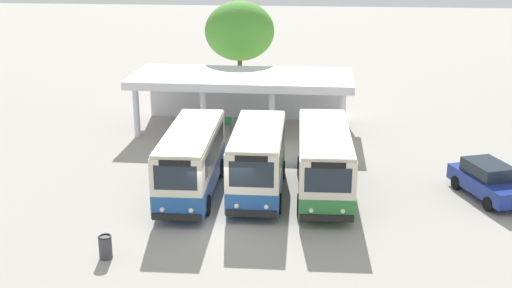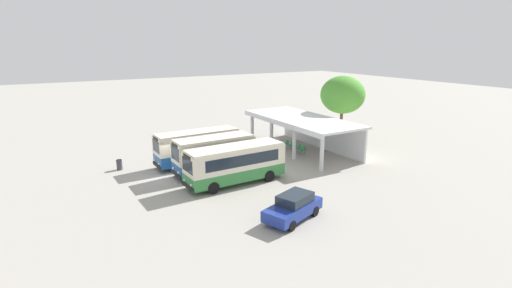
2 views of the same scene
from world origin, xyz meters
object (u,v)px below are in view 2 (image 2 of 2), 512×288
city_bus_second_in_row (214,153)px  litter_bin_apron (119,165)px  waiting_chair_second_from_end (291,145)px  waiting_chair_fourth_seat (299,148)px  city_bus_middle_cream (235,163)px  city_bus_nearest_orange (198,146)px  parked_car_flank (293,207)px  waiting_chair_fifth_seat (303,149)px  waiting_chair_middle_seat (295,146)px  waiting_chair_end_by_column (287,143)px

city_bus_second_in_row → litter_bin_apron: 8.43m
waiting_chair_second_from_end → waiting_chair_fourth_seat: 1.38m
city_bus_middle_cream → city_bus_nearest_orange: bearing=-173.3°
city_bus_middle_cream → parked_car_flank: bearing=1.8°
waiting_chair_fourth_seat → parked_car_flank: bearing=-37.6°
city_bus_second_in_row → waiting_chair_fifth_seat: bearing=94.5°
city_bus_middle_cream → waiting_chair_fifth_seat: 10.12m
waiting_chair_second_from_end → waiting_chair_fifth_seat: bearing=-3.0°
city_bus_nearest_orange → city_bus_second_in_row: 3.00m
city_bus_middle_cream → waiting_chair_fourth_seat: city_bus_middle_cream is taller
waiting_chair_second_from_end → waiting_chair_middle_seat: same height
city_bus_second_in_row → parked_car_flank: size_ratio=1.52×
waiting_chair_second_from_end → waiting_chair_middle_seat: (0.69, -0.07, 0.00)m
waiting_chair_middle_seat → waiting_chair_end_by_column: bearing=-178.1°
waiting_chair_end_by_column → waiting_chair_middle_seat: bearing=1.9°
city_bus_second_in_row → waiting_chair_end_by_column: 10.44m
waiting_chair_middle_seat → waiting_chair_fifth_seat: bearing=-1.7°
waiting_chair_fifth_seat → city_bus_second_in_row: bearing=-85.5°
waiting_chair_end_by_column → waiting_chair_fifth_seat: size_ratio=1.00×
parked_car_flank → waiting_chair_fifth_seat: 14.40m
waiting_chair_end_by_column → waiting_chair_fourth_seat: 2.06m
waiting_chair_second_from_end → waiting_chair_fourth_seat: size_ratio=1.00×
city_bus_nearest_orange → waiting_chair_end_by_column: (-0.53, 10.02, -1.18)m
waiting_chair_second_from_end → city_bus_nearest_orange: bearing=-90.9°
city_bus_second_in_row → waiting_chair_middle_seat: (-2.15, 9.80, -1.21)m
parked_car_flank → waiting_chair_middle_seat: size_ratio=5.27×
waiting_chair_middle_seat → waiting_chair_fourth_seat: bearing=1.0°
parked_car_flank → waiting_chair_end_by_column: (-13.92, 9.08, -0.30)m
waiting_chair_end_by_column → waiting_chair_fourth_seat: size_ratio=1.00×
city_bus_second_in_row → litter_bin_apron: size_ratio=7.63×
waiting_chair_fifth_seat → litter_bin_apron: bearing=-104.2°
city_bus_middle_cream → waiting_chair_second_from_end: size_ratio=9.33×
waiting_chair_fourth_seat → city_bus_middle_cream: bearing=-64.6°
parked_car_flank → waiting_chair_fifth_seat: parked_car_flank is taller
city_bus_middle_cream → litter_bin_apron: city_bus_middle_cream is taller
litter_bin_apron → parked_car_flank: bearing=25.7°
waiting_chair_fourth_seat → city_bus_second_in_row: bearing=-81.5°
litter_bin_apron → waiting_chair_second_from_end: bearing=82.8°
waiting_chair_second_from_end → waiting_chair_fourth_seat: (1.37, -0.06, 0.00)m
parked_car_flank → waiting_chair_end_by_column: 16.62m
waiting_chair_end_by_column → litter_bin_apron: bearing=-94.9°
waiting_chair_fourth_seat → litter_bin_apron: bearing=-101.9°
litter_bin_apron → waiting_chair_fourth_seat: bearing=78.1°
parked_car_flank → litter_bin_apron: (-15.33, -7.38, -0.37)m
waiting_chair_end_by_column → waiting_chair_middle_seat: same height
city_bus_nearest_orange → city_bus_second_in_row: bearing=5.0°
waiting_chair_middle_seat → waiting_chair_second_from_end: bearing=174.3°
waiting_chair_fifth_seat → waiting_chair_middle_seat: bearing=178.3°
city_bus_second_in_row → city_bus_middle_cream: (2.99, 0.44, -0.06)m
city_bus_middle_cream → litter_bin_apron: bearing=-138.0°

